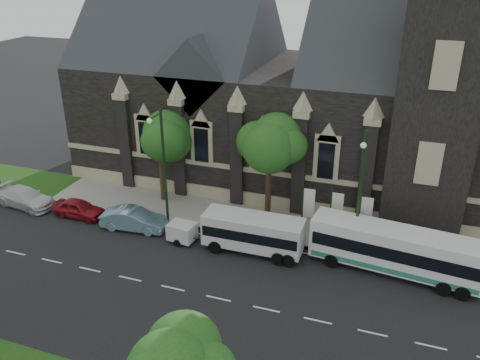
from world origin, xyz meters
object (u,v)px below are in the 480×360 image
at_px(tree_walk_left, 163,135).
at_px(banner_flag_right, 364,214).
at_px(car_far_white, 25,197).
at_px(banner_flag_left, 307,205).
at_px(street_lamp_near, 360,189).
at_px(shuttle_bus, 253,232).
at_px(street_lamp_mid, 163,162).
at_px(banner_flag_center, 335,210).
at_px(car_far_red, 79,208).
at_px(box_trailer, 182,232).
at_px(tour_coach, 395,250).
at_px(sedan, 134,219).
at_px(tree_walk_right, 273,147).

bearing_deg(tree_walk_left, banner_flag_right, -6.04).
bearing_deg(tree_walk_left, car_far_white, -155.26).
xyz_separation_m(tree_walk_left, banner_flag_left, (12.08, -1.70, -3.35)).
height_order(banner_flag_right, car_far_white, banner_flag_right).
xyz_separation_m(street_lamp_near, shuttle_bus, (-6.61, -1.47, -3.58)).
xyz_separation_m(street_lamp_mid, banner_flag_right, (14.29, 1.91, -2.73)).
height_order(tree_walk_left, banner_flag_center, tree_walk_left).
xyz_separation_m(street_lamp_near, banner_flag_center, (-1.71, 1.91, -2.73)).
bearing_deg(banner_flag_center, car_far_red, -170.68).
bearing_deg(tree_walk_left, box_trailer, -54.09).
bearing_deg(car_far_red, banner_flag_right, -80.46).
bearing_deg(shuttle_bus, box_trailer, -175.09).
xyz_separation_m(shuttle_bus, car_far_red, (-14.33, 0.22, -0.83)).
height_order(tour_coach, sedan, tour_coach).
relative_size(tree_walk_right, street_lamp_mid, 0.87).
bearing_deg(shuttle_bus, tour_coach, 2.98).
distance_m(banner_flag_right, tour_coach, 3.71).
bearing_deg(banner_flag_left, banner_flag_right, 0.00).
height_order(shuttle_bus, sedan, shuttle_bus).
distance_m(tree_walk_right, banner_flag_center, 6.36).
xyz_separation_m(banner_flag_right, car_far_white, (-26.43, -3.07, -1.62)).
bearing_deg(street_lamp_near, box_trailer, -170.53).
bearing_deg(sedan, car_far_white, 81.87).
xyz_separation_m(street_lamp_mid, box_trailer, (2.24, -1.96, -4.30)).
relative_size(tree_walk_right, shuttle_bus, 1.13).
distance_m(tree_walk_right, street_lamp_near, 7.72).
bearing_deg(tour_coach, sedan, -171.94).
height_order(tree_walk_left, box_trailer, tree_walk_left).
bearing_deg(tree_walk_right, tree_walk_left, -179.94).
xyz_separation_m(street_lamp_mid, shuttle_bus, (7.39, -1.47, -3.58)).
relative_size(street_lamp_near, sedan, 1.84).
xyz_separation_m(tour_coach, box_trailer, (-14.39, -1.07, -0.88)).
distance_m(banner_flag_center, box_trailer, 10.88).
height_order(street_lamp_near, banner_flag_center, street_lamp_near).
relative_size(street_lamp_near, street_lamp_mid, 1.00).
bearing_deg(street_lamp_near, tour_coach, -18.83).
relative_size(tree_walk_right, tour_coach, 0.72).
relative_size(banner_flag_left, banner_flag_center, 1.00).
bearing_deg(tree_walk_left, street_lamp_mid, -63.53).
xyz_separation_m(tree_walk_right, shuttle_bus, (0.18, -5.09, -4.28)).
bearing_deg(banner_flag_right, street_lamp_near, -98.56).
bearing_deg(street_lamp_near, banner_flag_right, 81.44).
bearing_deg(tree_walk_left, tree_walk_right, 0.06).
bearing_deg(shuttle_bus, car_far_white, 178.53).
height_order(tree_walk_left, shuttle_bus, tree_walk_left).
relative_size(banner_flag_left, sedan, 0.82).
xyz_separation_m(banner_flag_center, sedan, (-14.20, -3.41, -1.58)).
bearing_deg(car_far_red, banner_flag_center, -79.59).
distance_m(street_lamp_near, tour_coach, 4.40).
relative_size(banner_flag_left, tour_coach, 0.37).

